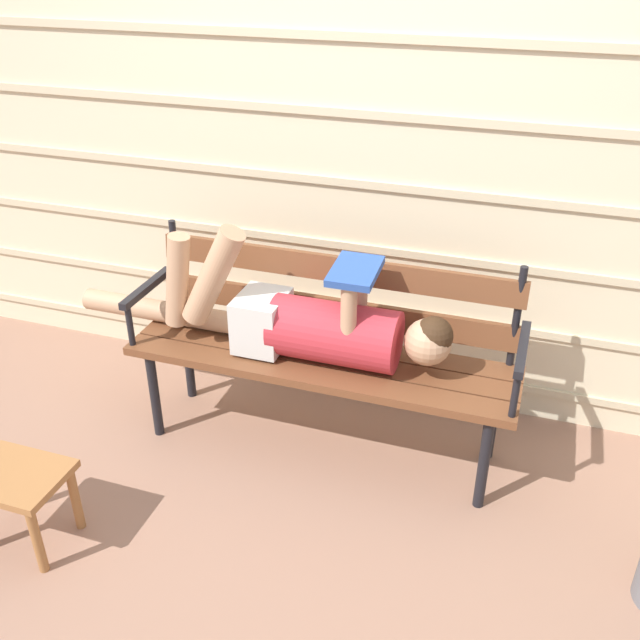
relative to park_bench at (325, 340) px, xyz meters
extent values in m
plane|color=#936B56|center=(0.00, -0.16, -0.52)|extent=(12.00, 12.00, 0.00)
cube|color=beige|center=(0.00, 0.49, 0.70)|extent=(4.74, 0.06, 2.44)
cube|color=beige|center=(0.00, 0.46, -0.36)|extent=(4.74, 0.02, 0.04)
cube|color=beige|center=(0.00, 0.46, -0.06)|extent=(4.74, 0.02, 0.04)
cube|color=beige|center=(0.00, 0.46, 0.25)|extent=(4.74, 0.02, 0.04)
cube|color=beige|center=(0.00, 0.46, 0.55)|extent=(4.74, 0.02, 0.04)
cube|color=beige|center=(0.00, 0.46, 0.86)|extent=(4.74, 0.02, 0.04)
cube|color=beige|center=(0.00, 0.46, 1.16)|extent=(4.74, 0.02, 0.04)
cube|color=brown|center=(0.00, -0.20, -0.07)|extent=(1.67, 0.13, 0.04)
cube|color=brown|center=(0.00, -0.06, -0.07)|extent=(1.67, 0.13, 0.04)
cube|color=brown|center=(0.00, 0.07, -0.07)|extent=(1.67, 0.13, 0.04)
cube|color=brown|center=(0.00, 0.14, 0.07)|extent=(1.60, 0.05, 0.11)
cube|color=brown|center=(0.00, 0.14, 0.28)|extent=(1.60, 0.05, 0.11)
cylinder|color=black|center=(-0.77, 0.14, 0.18)|extent=(0.03, 0.03, 0.45)
cylinder|color=black|center=(0.77, 0.14, 0.18)|extent=(0.03, 0.03, 0.45)
cylinder|color=black|center=(-0.74, -0.23, -0.30)|extent=(0.04, 0.04, 0.43)
cylinder|color=black|center=(0.74, -0.23, -0.30)|extent=(0.04, 0.04, 0.43)
cylinder|color=black|center=(-0.74, 0.10, -0.30)|extent=(0.04, 0.04, 0.43)
cylinder|color=black|center=(0.74, 0.10, -0.30)|extent=(0.04, 0.04, 0.43)
cube|color=black|center=(-0.81, -0.06, 0.15)|extent=(0.04, 0.39, 0.03)
cylinder|color=black|center=(-0.81, -0.23, 0.05)|extent=(0.03, 0.03, 0.20)
cube|color=black|center=(0.81, -0.06, 0.15)|extent=(0.04, 0.39, 0.03)
cylinder|color=black|center=(0.81, -0.23, 0.05)|extent=(0.03, 0.03, 0.20)
cylinder|color=#B72D38|center=(0.07, -0.06, 0.08)|extent=(0.53, 0.26, 0.26)
cube|color=silver|center=(-0.26, -0.06, 0.08)|extent=(0.20, 0.25, 0.23)
sphere|color=tan|center=(0.45, -0.06, 0.11)|extent=(0.19, 0.19, 0.19)
sphere|color=#382314|center=(0.47, -0.06, 0.15)|extent=(0.16, 0.16, 0.16)
cylinder|color=tan|center=(-0.45, -0.12, 0.29)|extent=(0.31, 0.11, 0.47)
cylinder|color=tan|center=(-0.61, -0.12, 0.25)|extent=(0.15, 0.09, 0.42)
cylinder|color=tan|center=(-0.76, 0.00, 0.01)|extent=(0.84, 0.10, 0.10)
cylinder|color=tan|center=(0.14, -0.14, 0.22)|extent=(0.06, 0.06, 0.28)
cylinder|color=tan|center=(0.14, 0.02, 0.22)|extent=(0.06, 0.06, 0.28)
cube|color=#284C9E|center=(0.14, -0.06, 0.38)|extent=(0.18, 0.25, 0.05)
cube|color=#9E6638|center=(-0.87, -0.96, -0.20)|extent=(0.36, 0.28, 0.03)
cylinder|color=#9E6638|center=(-0.73, -1.07, -0.37)|extent=(0.04, 0.04, 0.30)
cylinder|color=#9E6638|center=(-1.02, -0.84, -0.37)|extent=(0.04, 0.04, 0.30)
cylinder|color=#9E6638|center=(-0.73, -0.84, -0.37)|extent=(0.04, 0.04, 0.30)
camera|label=1|loc=(0.81, -2.47, 1.55)|focal=39.62mm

